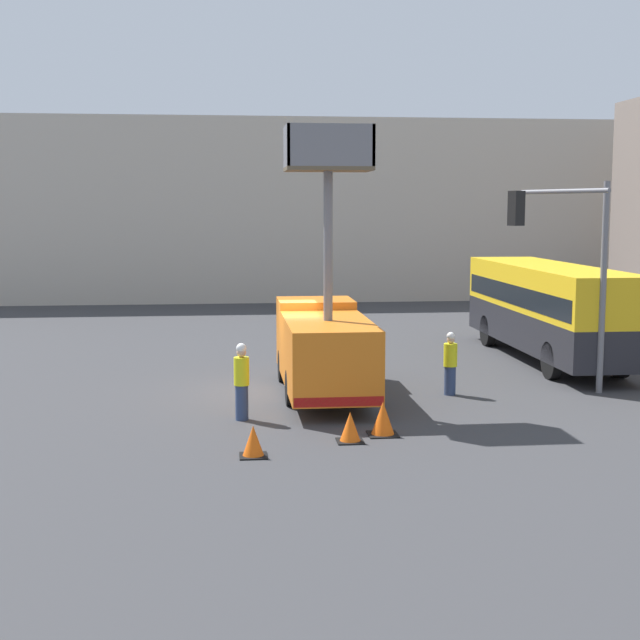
% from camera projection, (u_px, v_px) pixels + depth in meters
% --- Properties ---
extents(ground_plane, '(120.00, 120.00, 0.00)m').
position_uv_depth(ground_plane, '(275.00, 391.00, 25.56)').
color(ground_plane, '#38383A').
extents(building_backdrop_far, '(44.00, 10.00, 10.09)m').
position_uv_depth(building_backdrop_far, '(248.00, 210.00, 53.06)').
color(building_backdrop_far, '#BCB2A3').
rests_on(building_backdrop_far, ground_plane).
extents(utility_truck, '(2.24, 6.61, 7.30)m').
position_uv_depth(utility_truck, '(324.00, 342.00, 24.59)').
color(utility_truck, orange).
rests_on(utility_truck, ground_plane).
extents(city_bus, '(2.50, 10.78, 3.26)m').
position_uv_depth(city_bus, '(548.00, 304.00, 30.42)').
color(city_bus, '#232328').
rests_on(city_bus, ground_plane).
extents(traffic_light_pole, '(3.28, 3.03, 5.95)m').
position_uv_depth(traffic_light_pole, '(573.00, 252.00, 24.22)').
color(traffic_light_pole, slate).
rests_on(traffic_light_pole, ground_plane).
extents(road_worker_near_truck, '(0.38, 0.38, 1.92)m').
position_uv_depth(road_worker_near_truck, '(242.00, 381.00, 21.91)').
color(road_worker_near_truck, navy).
rests_on(road_worker_near_truck, ground_plane).
extents(road_worker_directing, '(0.38, 0.38, 1.78)m').
position_uv_depth(road_worker_directing, '(450.00, 364.00, 24.88)').
color(road_worker_directing, navy).
rests_on(road_worker_directing, ground_plane).
extents(traffic_cone_near_truck, '(0.59, 0.59, 0.67)m').
position_uv_depth(traffic_cone_near_truck, '(253.00, 442.00, 18.76)').
color(traffic_cone_near_truck, black).
rests_on(traffic_cone_near_truck, ground_plane).
extents(traffic_cone_mid_road, '(0.69, 0.69, 0.79)m').
position_uv_depth(traffic_cone_mid_road, '(383.00, 419.00, 20.52)').
color(traffic_cone_mid_road, black).
rests_on(traffic_cone_mid_road, ground_plane).
extents(traffic_cone_far_side, '(0.60, 0.60, 0.69)m').
position_uv_depth(traffic_cone_far_side, '(350.00, 428.00, 19.93)').
color(traffic_cone_far_side, black).
rests_on(traffic_cone_far_side, ground_plane).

